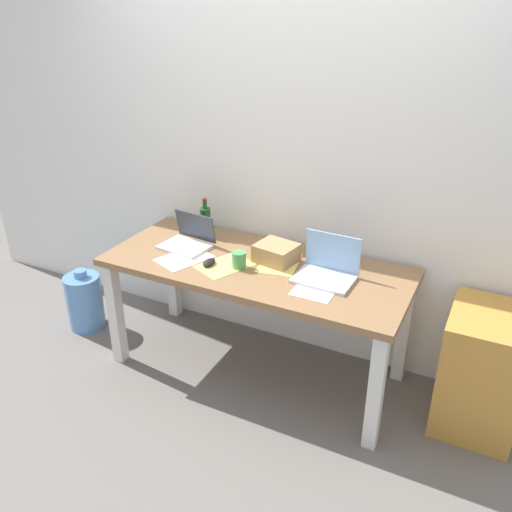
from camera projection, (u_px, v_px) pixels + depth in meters
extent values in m
plane|color=slate|center=(256.00, 367.00, 3.32)|extent=(8.00, 8.00, 0.00)
cube|color=white|center=(289.00, 146.00, 3.09)|extent=(5.20, 0.08, 2.60)
cube|color=olive|center=(256.00, 267.00, 3.01)|extent=(1.74, 0.73, 0.04)
cube|color=silver|center=(116.00, 313.00, 3.25)|extent=(0.07, 0.07, 0.68)
cube|color=silver|center=(376.00, 392.00, 2.60)|extent=(0.07, 0.07, 0.68)
cube|color=silver|center=(173.00, 272.00, 3.74)|extent=(0.07, 0.07, 0.68)
cube|color=silver|center=(404.00, 329.00, 3.09)|extent=(0.07, 0.07, 0.68)
cube|color=silver|center=(185.00, 247.00, 3.19)|extent=(0.30, 0.24, 0.02)
cube|color=#333842|center=(195.00, 226.00, 3.23)|extent=(0.28, 0.07, 0.17)
cube|color=silver|center=(324.00, 279.00, 2.82)|extent=(0.31, 0.23, 0.02)
cube|color=#8CB7EA|center=(333.00, 252.00, 2.86)|extent=(0.31, 0.02, 0.21)
cylinder|color=#1E5123|center=(206.00, 222.00, 3.33)|extent=(0.07, 0.07, 0.18)
cylinder|color=#1E5123|center=(205.00, 204.00, 3.28)|extent=(0.03, 0.03, 0.06)
cylinder|color=#B21E19|center=(205.00, 199.00, 3.27)|extent=(0.03, 0.03, 0.01)
ellipsoid|color=black|center=(209.00, 262.00, 2.98)|extent=(0.06, 0.10, 0.03)
cube|color=tan|center=(276.00, 253.00, 3.01)|extent=(0.25, 0.23, 0.11)
cylinder|color=#4C9E56|center=(239.00, 260.00, 2.94)|extent=(0.08, 0.08, 0.09)
cube|color=white|center=(184.00, 258.00, 3.07)|extent=(0.30, 0.35, 0.00)
cube|color=#F4E06B|center=(280.00, 263.00, 3.01)|extent=(0.26, 0.33, 0.00)
cube|color=white|center=(318.00, 286.00, 2.77)|extent=(0.21, 0.30, 0.00)
cube|color=#F4E06B|center=(225.00, 265.00, 2.98)|extent=(0.31, 0.36, 0.00)
cylinder|color=#598CC6|center=(85.00, 302.00, 3.66)|extent=(0.24, 0.24, 0.39)
cylinder|color=#598CC6|center=(80.00, 274.00, 3.57)|extent=(0.09, 0.09, 0.05)
cube|color=#C68938|center=(482.00, 370.00, 2.77)|extent=(0.40, 0.48, 0.67)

